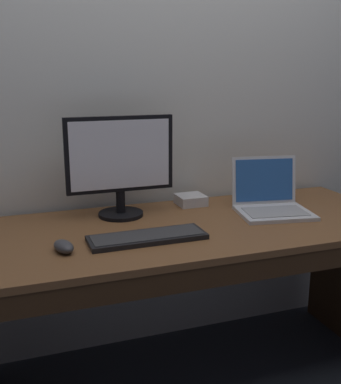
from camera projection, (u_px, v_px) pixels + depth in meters
ground_plane at (192, 378)px, 2.06m from camera, size 14.00×14.00×0.00m
back_wall at (162, 66)px, 2.10m from camera, size 3.90×0.04×2.65m
desk at (195, 272)px, 1.92m from camera, size 1.74×0.72×0.71m
laptop_silver at (271, 202)px, 2.03m from camera, size 0.34×0.32×0.23m
external_monitor at (120, 165)px, 1.93m from camera, size 0.45×0.19×0.42m
wired_keyboard at (147, 237)px, 1.70m from camera, size 0.43×0.15×0.02m
computer_mouse at (64, 246)px, 1.59m from camera, size 0.08×0.12×0.04m
external_drive_box at (191, 200)px, 2.15m from camera, size 0.13×0.12×0.04m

